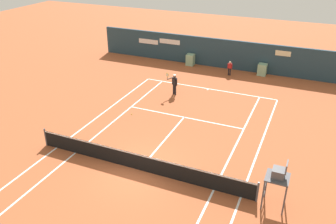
{
  "coord_description": "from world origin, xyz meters",
  "views": [
    {
      "loc": [
        7.29,
        -13.0,
        10.81
      ],
      "look_at": [
        -0.66,
        5.22,
        0.8
      ],
      "focal_mm": 37.54,
      "sensor_mm": 36.0,
      "label": 1
    }
  ],
  "objects_px": {
    "ball_kid_left_post": "(230,67)",
    "tennis_ball_mid_court": "(132,114)",
    "umpire_chair": "(278,177)",
    "player_on_baseline": "(174,83)"
  },
  "relations": [
    {
      "from": "ball_kid_left_post",
      "to": "tennis_ball_mid_court",
      "type": "distance_m",
      "value": 10.79
    },
    {
      "from": "umpire_chair",
      "to": "player_on_baseline",
      "type": "height_order",
      "value": "umpire_chair"
    },
    {
      "from": "umpire_chair",
      "to": "ball_kid_left_post",
      "type": "bearing_deg",
      "value": 21.52
    },
    {
      "from": "umpire_chair",
      "to": "player_on_baseline",
      "type": "relative_size",
      "value": 1.31
    },
    {
      "from": "ball_kid_left_post",
      "to": "player_on_baseline",
      "type": "bearing_deg",
      "value": 67.31
    },
    {
      "from": "ball_kid_left_post",
      "to": "tennis_ball_mid_court",
      "type": "relative_size",
      "value": 18.51
    },
    {
      "from": "umpire_chair",
      "to": "ball_kid_left_post",
      "type": "relative_size",
      "value": 1.89
    },
    {
      "from": "player_on_baseline",
      "to": "ball_kid_left_post",
      "type": "distance_m",
      "value": 6.35
    },
    {
      "from": "umpire_chair",
      "to": "ball_kid_left_post",
      "type": "height_order",
      "value": "umpire_chair"
    },
    {
      "from": "player_on_baseline",
      "to": "umpire_chair",
      "type": "bearing_deg",
      "value": 154.44
    }
  ]
}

